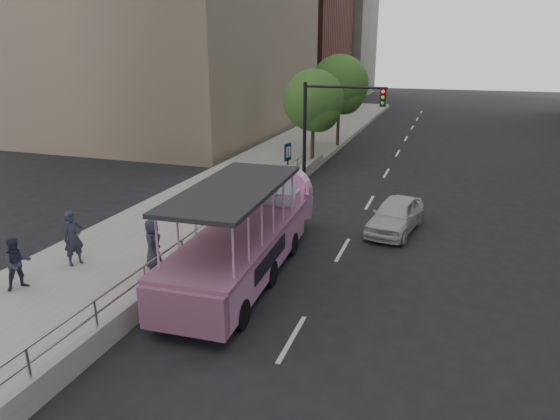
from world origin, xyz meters
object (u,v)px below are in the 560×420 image
object	(u,v)px
pedestrian_far	(153,243)
traffic_signal	(328,117)
duck_boat	(250,235)
pedestrian_mid	(17,263)
pedestrian_near	(73,238)
street_tree_far	(341,87)
parking_sign	(288,162)
street_tree_near	(315,103)
car	(396,215)

from	to	relation	value
pedestrian_far	traffic_signal	xyz separation A→B (m)	(2.46, 12.45, 2.42)
duck_boat	pedestrian_mid	size ratio (longest dim) A/B	6.12
pedestrian_near	traffic_signal	world-z (taller)	traffic_signal
duck_boat	pedestrian_near	bearing A→B (deg)	-157.44
duck_boat	street_tree_far	world-z (taller)	street_tree_far
parking_sign	street_tree_near	world-z (taller)	street_tree_near
parking_sign	traffic_signal	xyz separation A→B (m)	(1.29, 2.50, 1.89)
car	pedestrian_far	world-z (taller)	pedestrian_far
car	pedestrian_far	bearing A→B (deg)	-126.14
car	parking_sign	bearing A→B (deg)	157.76
car	street_tree_near	bearing A→B (deg)	131.52
pedestrian_mid	traffic_signal	distance (m)	16.04
duck_boat	traffic_signal	distance (m)	11.20
car	street_tree_far	xyz separation A→B (m)	(-5.63, 15.36, 3.65)
traffic_signal	street_tree_far	bearing A→B (deg)	98.43
pedestrian_near	pedestrian_mid	distance (m)	1.92
pedestrian_near	pedestrian_far	distance (m)	2.55
pedestrian_mid	traffic_signal	xyz separation A→B (m)	(5.27, 14.95, 2.43)
pedestrian_near	parking_sign	size ratio (longest dim) A/B	0.69
pedestrian_near	traffic_signal	size ratio (longest dim) A/B	0.34
car	traffic_signal	xyz separation A→B (m)	(-4.23, 5.93, 2.84)
duck_boat	street_tree_near	distance (m)	14.73
parking_sign	pedestrian_mid	bearing A→B (deg)	-107.71
car	street_tree_near	world-z (taller)	street_tree_near
pedestrian_far	traffic_signal	distance (m)	12.92
pedestrian_near	pedestrian_far	world-z (taller)	pedestrian_near
parking_sign	traffic_signal	bearing A→B (deg)	62.64
street_tree_near	duck_boat	bearing A→B (deg)	-83.00
car	street_tree_near	size ratio (longest dim) A/B	0.67
traffic_signal	duck_boat	bearing A→B (deg)	-89.12
pedestrian_near	traffic_signal	xyz separation A→B (m)	(4.93, 13.07, 2.33)
pedestrian_far	street_tree_far	size ratio (longest dim) A/B	0.24
car	street_tree_far	size ratio (longest dim) A/B	0.60
pedestrian_mid	street_tree_far	world-z (taller)	street_tree_far
car	pedestrian_near	world-z (taller)	pedestrian_near
car	parking_sign	size ratio (longest dim) A/B	1.52
duck_boat	pedestrian_near	distance (m)	5.52
pedestrian_far	street_tree_near	world-z (taller)	street_tree_near
car	parking_sign	xyz separation A→B (m)	(-5.52, 3.43, 0.95)
pedestrian_far	traffic_signal	world-z (taller)	traffic_signal
pedestrian_near	pedestrian_mid	xyz separation A→B (m)	(-0.34, -1.88, -0.11)
duck_boat	traffic_signal	world-z (taller)	traffic_signal
car	pedestrian_far	xyz separation A→B (m)	(-6.69, -6.52, 0.43)
pedestrian_near	traffic_signal	distance (m)	14.16
traffic_signal	pedestrian_mid	bearing A→B (deg)	-109.41
street_tree_near	traffic_signal	bearing A→B (deg)	-65.02
pedestrian_far	pedestrian_near	bearing A→B (deg)	84.37
parking_sign	street_tree_far	distance (m)	12.23
pedestrian_far	traffic_signal	bearing A→B (deg)	-30.92
parking_sign	street_tree_near	distance (m)	6.33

